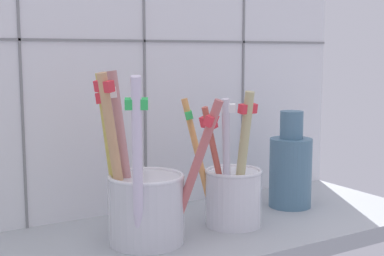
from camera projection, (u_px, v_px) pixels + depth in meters
The scene contains 5 objects.
counter_slab at pixel (188, 239), 65.78cm from camera, with size 64.00×22.00×2.00cm, color #9EA3A8.
tile_wall_back at pixel (141, 56), 72.98cm from camera, with size 64.00×2.20×45.00cm.
toothbrush_cup_left at pixel (144, 199), 60.83cm from camera, with size 12.10×10.88×19.09cm.
toothbrush_cup_right at pixel (232, 191), 66.99cm from camera, with size 9.16×8.37×16.69cm.
ceramic_vase at pixel (290, 168), 75.36cm from camera, with size 5.74×5.74×13.14cm.
Camera 1 is at (-32.63, -54.31, 23.06)cm, focal length 51.84 mm.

